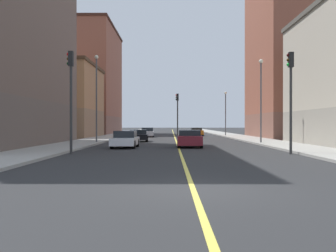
{
  "coord_description": "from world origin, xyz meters",
  "views": [
    {
      "loc": [
        -0.63,
        -10.99,
        1.8
      ],
      "look_at": [
        -0.92,
        40.31,
        1.58
      ],
      "focal_mm": 42.84,
      "sensor_mm": 36.0,
      "label": 1
    }
  ],
  "objects_px": {
    "traffic_light_left_near": "(291,88)",
    "car_orange": "(196,132)",
    "car_silver": "(147,132)",
    "street_lamp_left_far": "(226,109)",
    "street_lamp_left_near": "(261,92)",
    "building_right_midblock": "(65,101)",
    "car_maroon": "(190,139)",
    "traffic_light_right_near": "(71,88)",
    "street_lamp_right_near": "(96,90)",
    "traffic_light_median_far": "(177,109)",
    "building_right_distant": "(92,81)",
    "building_left_mid": "(288,55)",
    "car_black": "(138,136)",
    "car_white": "(125,139)"
  },
  "relations": [
    {
      "from": "building_right_midblock",
      "to": "car_maroon",
      "type": "bearing_deg",
      "value": -55.43
    },
    {
      "from": "building_left_mid",
      "to": "building_right_midblock",
      "type": "bearing_deg",
      "value": 177.46
    },
    {
      "from": "traffic_light_left_near",
      "to": "street_lamp_left_far",
      "type": "height_order",
      "value": "street_lamp_left_far"
    },
    {
      "from": "car_orange",
      "to": "building_right_distant",
      "type": "bearing_deg",
      "value": 149.96
    },
    {
      "from": "traffic_light_left_near",
      "to": "car_silver",
      "type": "relative_size",
      "value": 1.33
    },
    {
      "from": "car_maroon",
      "to": "building_right_distant",
      "type": "bearing_deg",
      "value": 110.51
    },
    {
      "from": "traffic_light_left_near",
      "to": "car_white",
      "type": "xyz_separation_m",
      "value": [
        -10.67,
        6.7,
        -3.32
      ]
    },
    {
      "from": "traffic_light_left_near",
      "to": "car_maroon",
      "type": "distance_m",
      "value": 9.77
    },
    {
      "from": "traffic_light_median_far",
      "to": "street_lamp_left_far",
      "type": "distance_m",
      "value": 10.85
    },
    {
      "from": "building_right_distant",
      "to": "street_lamp_left_near",
      "type": "bearing_deg",
      "value": -58.83
    },
    {
      "from": "traffic_light_right_near",
      "to": "car_white",
      "type": "distance_m",
      "value": 7.91
    },
    {
      "from": "street_lamp_left_far",
      "to": "street_lamp_left_near",
      "type": "bearing_deg",
      "value": -90.0
    },
    {
      "from": "building_right_midblock",
      "to": "traffic_light_median_far",
      "type": "xyz_separation_m",
      "value": [
        15.27,
        -2.71,
        -1.23
      ]
    },
    {
      "from": "building_left_mid",
      "to": "car_silver",
      "type": "distance_m",
      "value": 21.79
    },
    {
      "from": "street_lamp_right_near",
      "to": "car_silver",
      "type": "distance_m",
      "value": 19.65
    },
    {
      "from": "car_maroon",
      "to": "street_lamp_left_near",
      "type": "bearing_deg",
      "value": 37.21
    },
    {
      "from": "traffic_light_left_near",
      "to": "traffic_light_median_far",
      "type": "distance_m",
      "value": 28.24
    },
    {
      "from": "traffic_light_median_far",
      "to": "street_lamp_left_near",
      "type": "distance_m",
      "value": 16.91
    },
    {
      "from": "traffic_light_left_near",
      "to": "street_lamp_left_near",
      "type": "distance_m",
      "value": 12.38
    },
    {
      "from": "building_right_midblock",
      "to": "car_black",
      "type": "xyz_separation_m",
      "value": [
        11.03,
        -12.55,
        -4.36
      ]
    },
    {
      "from": "car_orange",
      "to": "traffic_light_left_near",
      "type": "bearing_deg",
      "value": -85.45
    },
    {
      "from": "traffic_light_median_far",
      "to": "car_black",
      "type": "distance_m",
      "value": 11.16
    },
    {
      "from": "traffic_light_median_far",
      "to": "car_silver",
      "type": "distance_m",
      "value": 7.19
    },
    {
      "from": "building_right_midblock",
      "to": "traffic_light_right_near",
      "type": "relative_size",
      "value": 2.31
    },
    {
      "from": "car_orange",
      "to": "traffic_light_median_far",
      "type": "bearing_deg",
      "value": -105.59
    },
    {
      "from": "traffic_light_right_near",
      "to": "street_lamp_right_near",
      "type": "distance_m",
      "value": 13.79
    },
    {
      "from": "building_left_mid",
      "to": "car_white",
      "type": "height_order",
      "value": "building_left_mid"
    },
    {
      "from": "traffic_light_right_near",
      "to": "street_lamp_left_far",
      "type": "distance_m",
      "value": 38.28
    },
    {
      "from": "building_right_midblock",
      "to": "traffic_light_left_near",
      "type": "bearing_deg",
      "value": -54.51
    },
    {
      "from": "traffic_light_right_near",
      "to": "street_lamp_left_far",
      "type": "height_order",
      "value": "street_lamp_left_far"
    },
    {
      "from": "building_right_midblock",
      "to": "car_orange",
      "type": "distance_m",
      "value": 20.87
    },
    {
      "from": "car_silver",
      "to": "car_white",
      "type": "distance_m",
      "value": 25.81
    },
    {
      "from": "building_right_midblock",
      "to": "traffic_light_right_near",
      "type": "distance_m",
      "value": 31.4
    },
    {
      "from": "building_right_midblock",
      "to": "street_lamp_left_near",
      "type": "xyz_separation_m",
      "value": [
        22.58,
        -17.93,
        -0.28
      ]
    },
    {
      "from": "traffic_light_median_far",
      "to": "car_maroon",
      "type": "height_order",
      "value": "traffic_light_median_far"
    },
    {
      "from": "traffic_light_left_near",
      "to": "car_silver",
      "type": "xyz_separation_m",
      "value": [
        -10.45,
        32.51,
        -3.31
      ]
    },
    {
      "from": "building_right_distant",
      "to": "traffic_light_median_far",
      "type": "bearing_deg",
      "value": -55.36
    },
    {
      "from": "traffic_light_left_near",
      "to": "car_orange",
      "type": "bearing_deg",
      "value": 94.55
    },
    {
      "from": "building_left_mid",
      "to": "building_right_distant",
      "type": "xyz_separation_m",
      "value": [
        -29.97,
        20.72,
        -1.24
      ]
    },
    {
      "from": "street_lamp_left_near",
      "to": "car_silver",
      "type": "bearing_deg",
      "value": 119.59
    },
    {
      "from": "car_silver",
      "to": "traffic_light_left_near",
      "type": "bearing_deg",
      "value": -72.18
    },
    {
      "from": "street_lamp_left_far",
      "to": "car_orange",
      "type": "height_order",
      "value": "street_lamp_left_far"
    },
    {
      "from": "street_lamp_right_near",
      "to": "building_right_midblock",
      "type": "bearing_deg",
      "value": 114.08
    },
    {
      "from": "street_lamp_left_near",
      "to": "car_maroon",
      "type": "bearing_deg",
      "value": -142.79
    },
    {
      "from": "car_black",
      "to": "street_lamp_right_near",
      "type": "bearing_deg",
      "value": -132.53
    },
    {
      "from": "car_silver",
      "to": "car_maroon",
      "type": "height_order",
      "value": "car_maroon"
    },
    {
      "from": "car_maroon",
      "to": "street_lamp_left_far",
      "type": "bearing_deg",
      "value": 76.67
    },
    {
      "from": "traffic_light_left_near",
      "to": "street_lamp_right_near",
      "type": "relative_size",
      "value": 0.75
    },
    {
      "from": "building_left_mid",
      "to": "street_lamp_left_far",
      "type": "height_order",
      "value": "building_left_mid"
    },
    {
      "from": "car_white",
      "to": "car_silver",
      "type": "bearing_deg",
      "value": 89.52
    }
  ]
}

